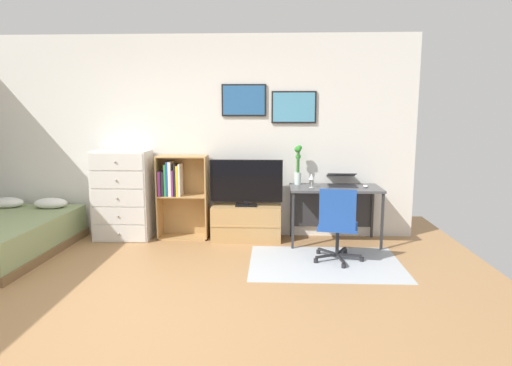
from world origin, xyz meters
The scene contains 13 objects.
ground_plane centered at (0.00, 0.00, 0.00)m, with size 7.20×7.20×0.00m, color #A87A4C.
wall_back_with_posters centered at (0.01, 2.43, 1.36)m, with size 6.12×0.09×2.70m.
area_rug centered at (1.76, 1.26, 0.00)m, with size 1.70×1.20×0.01m, color #B2B7BC.
dresser centered at (-0.83, 2.15, 0.59)m, with size 0.73×0.46×1.19m.
bookshelf centered at (-0.10, 2.22, 0.66)m, with size 0.66×0.30×1.12m.
tv_stand centered at (0.82, 2.17, 0.23)m, with size 0.91×0.41×0.46m.
television centered at (0.82, 2.15, 0.77)m, with size 0.95×0.16×0.61m.
desk centered at (1.96, 2.14, 0.61)m, with size 1.15×0.61×0.74m.
office_chair centered at (1.90, 1.30, 0.46)m, with size 0.58×0.57×0.86m.
laptop centered at (2.07, 2.19, 0.80)m, with size 0.38×0.41×0.16m.
computer_mouse centered at (2.34, 2.04, 0.76)m, with size 0.06×0.10×0.03m, color silver.
bamboo_vase centered at (1.49, 2.25, 1.03)m, with size 0.10×0.10×0.52m.
wine_glass centered at (1.65, 2.00, 0.87)m, with size 0.07×0.07×0.18m.
Camera 1 is at (1.18, -3.52, 1.68)m, focal length 30.90 mm.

